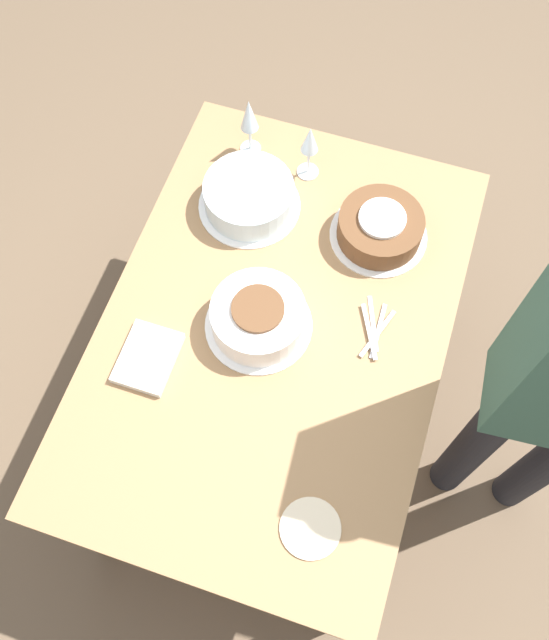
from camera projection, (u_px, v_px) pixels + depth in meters
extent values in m
plane|color=brown|center=(274.00, 410.00, 2.63)|extent=(12.00, 12.00, 0.00)
cube|color=#9E754C|center=(274.00, 330.00, 1.98)|extent=(1.39, 0.94, 0.03)
cylinder|color=brown|center=(338.00, 614.00, 2.01)|extent=(0.07, 0.07, 0.70)
cylinder|color=brown|center=(435.00, 252.00, 2.51)|extent=(0.07, 0.07, 0.70)
cylinder|color=brown|center=(83.00, 524.00, 2.11)|extent=(0.07, 0.07, 0.70)
cylinder|color=brown|center=(226.00, 194.00, 2.61)|extent=(0.07, 0.07, 0.70)
cylinder|color=white|center=(259.00, 325.00, 1.97)|extent=(0.30, 0.30, 0.01)
cylinder|color=white|center=(258.00, 317.00, 1.92)|extent=(0.26, 0.26, 0.09)
cylinder|color=brown|center=(258.00, 309.00, 1.87)|extent=(0.14, 0.14, 0.01)
cylinder|color=white|center=(378.00, 235.00, 2.09)|extent=(0.29, 0.29, 0.01)
cylinder|color=brown|center=(380.00, 227.00, 2.05)|extent=(0.25, 0.25, 0.08)
cylinder|color=white|center=(382.00, 218.00, 2.01)|extent=(0.14, 0.14, 0.01)
cylinder|color=white|center=(249.00, 205.00, 2.13)|extent=(0.31, 0.31, 0.01)
cylinder|color=silver|center=(249.00, 196.00, 2.09)|extent=(0.27, 0.27, 0.09)
cylinder|color=silver|center=(308.00, 172.00, 2.19)|extent=(0.07, 0.07, 0.00)
cylinder|color=silver|center=(308.00, 161.00, 2.14)|extent=(0.01, 0.01, 0.10)
cone|color=silver|center=(310.00, 139.00, 2.05)|extent=(0.05, 0.05, 0.09)
cylinder|color=silver|center=(251.00, 148.00, 2.23)|extent=(0.06, 0.06, 0.00)
cylinder|color=silver|center=(250.00, 138.00, 2.18)|extent=(0.01, 0.01, 0.10)
cone|color=silver|center=(249.00, 114.00, 2.08)|extent=(0.05, 0.05, 0.11)
cylinder|color=beige|center=(310.00, 528.00, 1.73)|extent=(0.15, 0.15, 0.01)
cube|color=silver|center=(373.00, 323.00, 1.97)|extent=(0.16, 0.07, 0.00)
cube|color=silver|center=(378.00, 331.00, 1.96)|extent=(0.17, 0.02, 0.00)
cube|color=silver|center=(378.00, 333.00, 1.95)|extent=(0.17, 0.07, 0.00)
cube|color=silver|center=(369.00, 332.00, 1.95)|extent=(0.16, 0.09, 0.00)
cube|color=silver|center=(148.00, 358.00, 1.91)|extent=(0.19, 0.14, 0.02)
cylinder|color=#232328|center=(549.00, 461.00, 2.12)|extent=(0.11, 0.11, 0.84)
cylinder|color=#232328|center=(475.00, 444.00, 2.15)|extent=(0.11, 0.11, 0.84)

